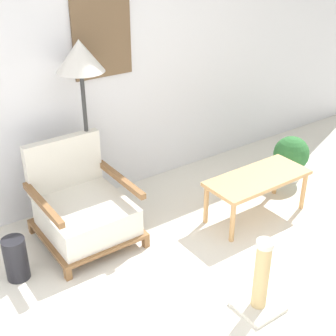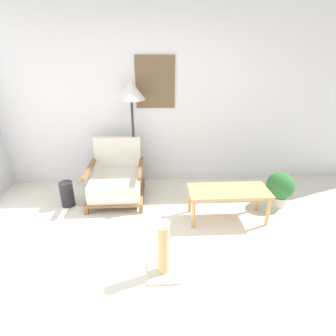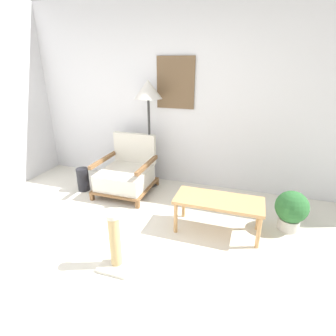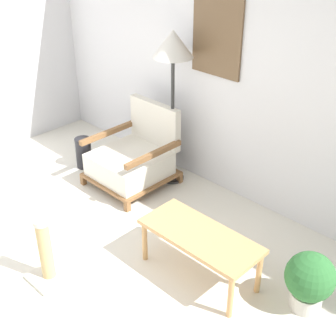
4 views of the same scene
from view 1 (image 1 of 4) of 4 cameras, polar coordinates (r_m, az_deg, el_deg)
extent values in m
plane|color=silver|center=(3.44, 14.08, -17.91)|extent=(14.00, 14.00, 0.00)
cube|color=silver|center=(4.36, -7.19, 13.34)|extent=(8.00, 0.06, 2.70)
cube|color=brown|center=(4.24, -8.04, 15.66)|extent=(0.56, 0.02, 0.72)
cube|color=brown|center=(3.72, -12.10, -12.50)|extent=(0.05, 0.05, 0.10)
cube|color=brown|center=(3.97, -2.72, -8.93)|extent=(0.05, 0.05, 0.10)
cube|color=brown|center=(4.30, -16.25, -7.00)|extent=(0.05, 0.05, 0.10)
cube|color=brown|center=(4.51, -7.89, -4.24)|extent=(0.05, 0.05, 0.10)
cube|color=brown|center=(4.07, -9.84, -7.26)|extent=(0.76, 0.79, 0.03)
cube|color=silver|center=(3.98, -9.87, -5.82)|extent=(0.68, 0.69, 0.24)
cube|color=silver|center=(4.11, -12.61, 0.66)|extent=(0.68, 0.08, 0.46)
cube|color=brown|center=(3.76, -15.04, -4.25)|extent=(0.05, 0.73, 0.05)
cube|color=brown|center=(4.00, -5.82, -1.31)|extent=(0.05, 0.73, 0.05)
cylinder|color=#2D2D2D|center=(4.49, -9.09, -5.04)|extent=(0.25, 0.25, 0.03)
cylinder|color=#2D2D2D|center=(4.17, -9.77, 2.76)|extent=(0.04, 0.04, 1.32)
cone|color=silver|center=(3.91, -10.71, 13.32)|extent=(0.39, 0.39, 0.26)
cube|color=tan|center=(4.26, 10.91, -1.21)|extent=(0.97, 0.43, 0.04)
cylinder|color=tan|center=(3.98, 7.87, -6.59)|extent=(0.04, 0.04, 0.37)
cylinder|color=tan|center=(4.56, 16.19, -2.72)|extent=(0.04, 0.04, 0.37)
cylinder|color=tan|center=(4.20, 4.67, -4.45)|extent=(0.04, 0.04, 0.37)
cylinder|color=tan|center=(4.75, 13.01, -1.02)|extent=(0.04, 0.04, 0.37)
cylinder|color=black|center=(3.76, -18.05, -10.47)|extent=(0.18, 0.18, 0.35)
cylinder|color=beige|center=(5.11, 14.50, -0.57)|extent=(0.24, 0.24, 0.14)
sphere|color=#2D6B33|center=(5.01, 14.80, 1.70)|extent=(0.37, 0.37, 0.37)
cube|color=beige|center=(3.50, 10.90, -16.17)|extent=(0.30, 0.30, 0.03)
cylinder|color=tan|center=(3.33, 11.31, -12.83)|extent=(0.11, 0.11, 0.51)
cylinder|color=beige|center=(3.16, 11.77, -9.04)|extent=(0.12, 0.12, 0.04)
camera|label=2|loc=(1.97, 58.63, -0.81)|focal=28.00mm
camera|label=3|loc=(3.10, 55.06, 4.55)|focal=28.00mm
camera|label=4|loc=(4.61, 55.36, 19.70)|focal=50.00mm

